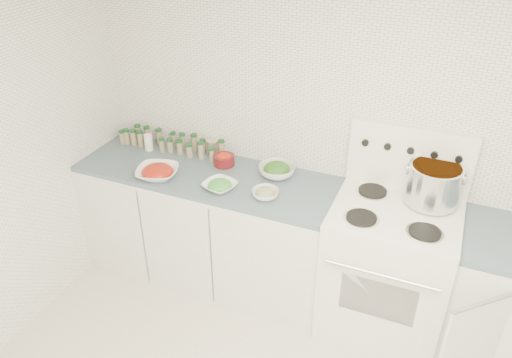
% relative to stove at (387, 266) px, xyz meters
% --- Properties ---
extents(room_walls, '(3.54, 3.04, 2.52)m').
position_rel_stove_xyz_m(room_walls, '(-0.48, -1.19, 1.06)').
color(room_walls, white).
rests_on(room_walls, ground).
extents(counter_left, '(1.85, 0.62, 0.90)m').
position_rel_stove_xyz_m(counter_left, '(-1.30, 0.00, -0.05)').
color(counter_left, white).
rests_on(counter_left, ground).
extents(stove, '(0.76, 0.70, 1.36)m').
position_rel_stove_xyz_m(stove, '(0.00, 0.00, 0.00)').
color(stove, white).
rests_on(stove, ground).
extents(stock_pot, '(0.34, 0.32, 0.24)m').
position_rel_stove_xyz_m(stock_pot, '(0.17, 0.16, 0.58)').
color(stock_pot, silver).
rests_on(stock_pot, stove).
extents(bowl_tomato, '(0.35, 0.35, 0.09)m').
position_rel_stove_xyz_m(bowl_tomato, '(-1.58, -0.18, 0.44)').
color(bowl_tomato, white).
rests_on(bowl_tomato, counter_left).
extents(bowl_snowpea, '(0.26, 0.26, 0.07)m').
position_rel_stove_xyz_m(bowl_snowpea, '(-1.12, -0.16, 0.43)').
color(bowl_snowpea, white).
rests_on(bowl_snowpea, counter_left).
extents(bowl_broccoli, '(0.32, 0.32, 0.10)m').
position_rel_stove_xyz_m(bowl_broccoli, '(-0.84, 0.15, 0.45)').
color(bowl_broccoli, white).
rests_on(bowl_broccoli, counter_left).
extents(bowl_zucchini, '(0.21, 0.21, 0.07)m').
position_rel_stove_xyz_m(bowl_zucchini, '(-0.81, -0.13, 0.44)').
color(bowl_zucchini, white).
rests_on(bowl_zucchini, counter_left).
extents(bowl_pepper, '(0.15, 0.15, 0.09)m').
position_rel_stove_xyz_m(bowl_pepper, '(-1.24, 0.15, 0.45)').
color(bowl_pepper, '#5B0F14').
rests_on(bowl_pepper, counter_left).
extents(salt_canister, '(0.07, 0.07, 0.12)m').
position_rel_stove_xyz_m(salt_canister, '(-1.86, 0.14, 0.47)').
color(salt_canister, white).
rests_on(salt_canister, counter_left).
extents(tin_can, '(0.11, 0.11, 0.11)m').
position_rel_stove_xyz_m(tin_can, '(-1.39, 0.26, 0.46)').
color(tin_can, '#B8AF9B').
rests_on(tin_can, counter_left).
extents(spice_cluster, '(0.84, 0.16, 0.14)m').
position_rel_stove_xyz_m(spice_cluster, '(-1.72, 0.21, 0.47)').
color(spice_cluster, gray).
rests_on(spice_cluster, counter_left).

